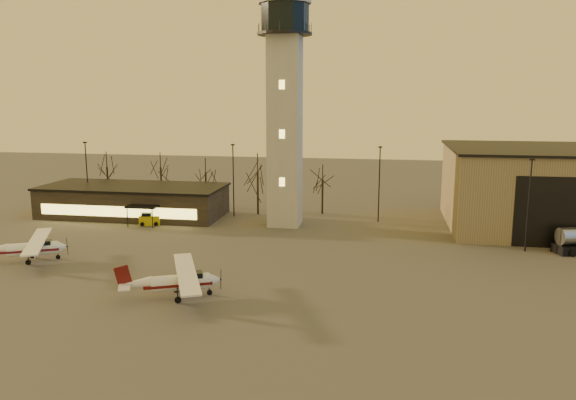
{
  "coord_description": "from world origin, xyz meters",
  "views": [
    {
      "loc": [
        12.82,
        -40.51,
        16.69
      ],
      "look_at": [
        3.4,
        13.0,
        6.55
      ],
      "focal_mm": 35.0,
      "sensor_mm": 36.0,
      "label": 1
    }
  ],
  "objects_px": {
    "hangar": "(573,189)",
    "service_cart": "(150,220)",
    "cessna_front": "(182,285)",
    "control_tower": "(285,98)",
    "terminal": "(134,201)",
    "cessna_rear": "(34,251)"
  },
  "relations": [
    {
      "from": "control_tower",
      "to": "terminal",
      "type": "xyz_separation_m",
      "value": [
        -21.99,
        1.98,
        -14.17
      ]
    },
    {
      "from": "cessna_rear",
      "to": "hangar",
      "type": "bearing_deg",
      "value": -3.5
    },
    {
      "from": "control_tower",
      "to": "service_cart",
      "type": "height_order",
      "value": "control_tower"
    },
    {
      "from": "hangar",
      "to": "control_tower",
      "type": "bearing_deg",
      "value": -173.69
    },
    {
      "from": "hangar",
      "to": "cessna_front",
      "type": "distance_m",
      "value": 51.06
    },
    {
      "from": "control_tower",
      "to": "terminal",
      "type": "distance_m",
      "value": 26.24
    },
    {
      "from": "terminal",
      "to": "cessna_rear",
      "type": "xyz_separation_m",
      "value": [
        -0.36,
        -22.47,
        -1.09
      ]
    },
    {
      "from": "terminal",
      "to": "cessna_rear",
      "type": "distance_m",
      "value": 22.5
    },
    {
      "from": "control_tower",
      "to": "cessna_rear",
      "type": "relative_size",
      "value": 3.03
    },
    {
      "from": "terminal",
      "to": "service_cart",
      "type": "relative_size",
      "value": 8.73
    },
    {
      "from": "cessna_front",
      "to": "cessna_rear",
      "type": "distance_m",
      "value": 20.08
    },
    {
      "from": "control_tower",
      "to": "cessna_front",
      "type": "bearing_deg",
      "value": -97.53
    },
    {
      "from": "terminal",
      "to": "hangar",
      "type": "bearing_deg",
      "value": 1.97
    },
    {
      "from": "hangar",
      "to": "service_cart",
      "type": "relative_size",
      "value": 10.52
    },
    {
      "from": "terminal",
      "to": "cessna_front",
      "type": "relative_size",
      "value": 2.29
    },
    {
      "from": "hangar",
      "to": "terminal",
      "type": "xyz_separation_m",
      "value": [
        -57.99,
        -2.0,
        -3.0
      ]
    },
    {
      "from": "cessna_rear",
      "to": "service_cart",
      "type": "xyz_separation_m",
      "value": [
        4.86,
        17.48,
        -0.43
      ]
    },
    {
      "from": "cessna_rear",
      "to": "control_tower",
      "type": "bearing_deg",
      "value": 16.27
    },
    {
      "from": "terminal",
      "to": "cessna_rear",
      "type": "relative_size",
      "value": 2.36
    },
    {
      "from": "control_tower",
      "to": "hangar",
      "type": "bearing_deg",
      "value": 6.31
    },
    {
      "from": "hangar",
      "to": "cessna_front",
      "type": "bearing_deg",
      "value": -141.23
    },
    {
      "from": "terminal",
      "to": "control_tower",
      "type": "bearing_deg",
      "value": -5.15
    }
  ]
}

